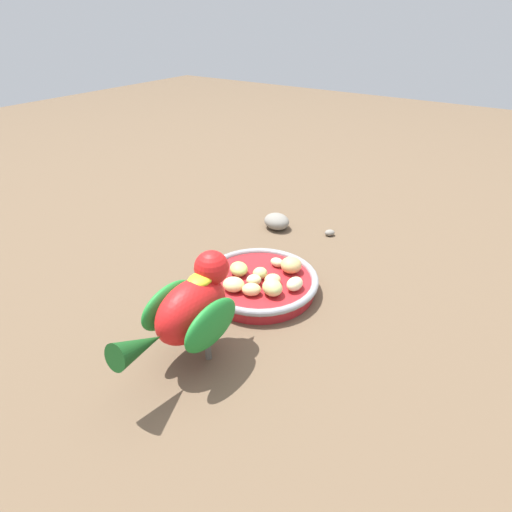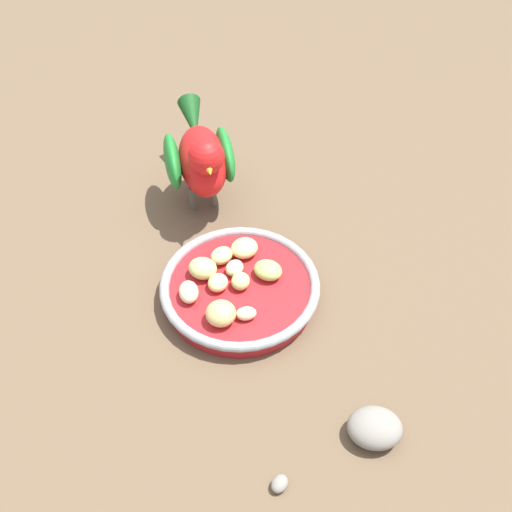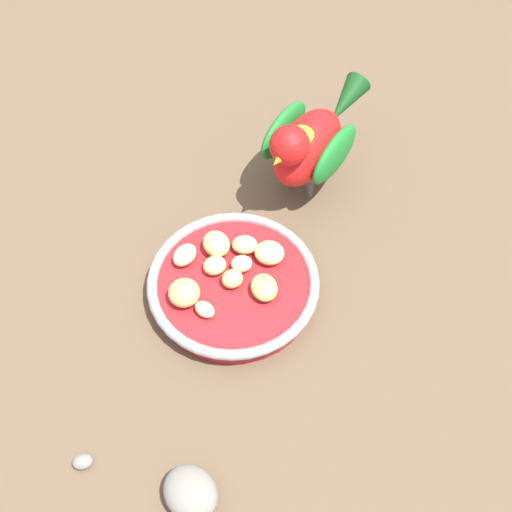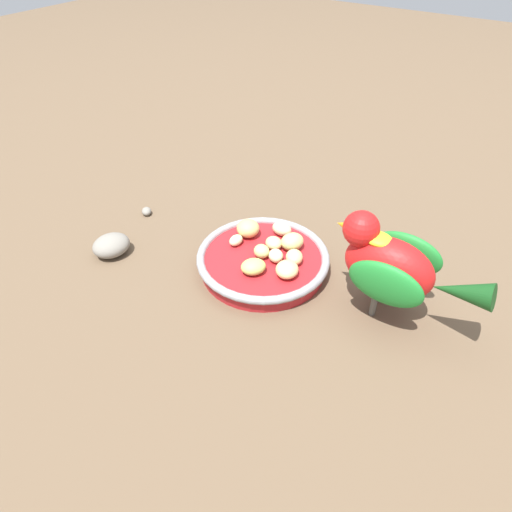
{
  "view_description": "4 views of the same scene",
  "coord_description": "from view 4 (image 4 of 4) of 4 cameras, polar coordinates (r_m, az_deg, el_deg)",
  "views": [
    {
      "loc": [
        0.34,
        -0.53,
        0.45
      ],
      "look_at": [
        -0.03,
        0.02,
        0.06
      ],
      "focal_mm": 30.29,
      "sensor_mm": 36.0,
      "label": 1
    },
    {
      "loc": [
        0.08,
        0.58,
        0.7
      ],
      "look_at": [
        -0.04,
        0.0,
        0.07
      ],
      "focal_mm": 47.41,
      "sensor_mm": 36.0,
      "label": 2
    },
    {
      "loc": [
        -0.3,
        0.38,
        0.76
      ],
      "look_at": [
        -0.03,
        -0.02,
        0.06
      ],
      "focal_mm": 49.74,
      "sensor_mm": 36.0,
      "label": 3
    },
    {
      "loc": [
        -0.5,
        -0.3,
        0.49
      ],
      "look_at": [
        -0.04,
        0.0,
        0.05
      ],
      "focal_mm": 32.52,
      "sensor_mm": 36.0,
      "label": 4
    }
  ],
  "objects": [
    {
      "name": "parrot",
      "position": [
        0.65,
        16.53,
        -0.92
      ],
      "size": [
        0.1,
        0.22,
        0.15
      ],
      "rotation": [
        0.0,
        0.0,
        1.57
      ],
      "color": "#59544C",
      "rests_on": "ground_plane"
    },
    {
      "name": "apple_piece_1",
      "position": [
        0.73,
        0.69,
        0.59
      ],
      "size": [
        0.03,
        0.03,
        0.02
      ],
      "primitive_type": "ellipsoid",
      "rotation": [
        0.0,
        0.0,
        4.23
      ],
      "color": "#C6D17A",
      "rests_on": "feeding_bowl"
    },
    {
      "name": "apple_piece_6",
      "position": [
        0.7,
        3.84,
        -1.65
      ],
      "size": [
        0.05,
        0.04,
        0.02
      ],
      "primitive_type": "ellipsoid",
      "rotation": [
        0.0,
        0.0,
        0.28
      ],
      "color": "#E5C67F",
      "rests_on": "feeding_bowl"
    },
    {
      "name": "apple_piece_4",
      "position": [
        0.72,
        4.82,
        -0.04
      ],
      "size": [
        0.04,
        0.04,
        0.02
      ],
      "primitive_type": "ellipsoid",
      "rotation": [
        0.0,
        0.0,
        3.7
      ],
      "color": "#E5C67F",
      "rests_on": "feeding_bowl"
    },
    {
      "name": "apple_piece_5",
      "position": [
        0.78,
        3.19,
        3.35
      ],
      "size": [
        0.03,
        0.04,
        0.02
      ],
      "primitive_type": "ellipsoid",
      "rotation": [
        0.0,
        0.0,
        1.54
      ],
      "color": "beige",
      "rests_on": "feeding_bowl"
    },
    {
      "name": "apple_piece_9",
      "position": [
        0.75,
        4.48,
        1.78
      ],
      "size": [
        0.05,
        0.05,
        0.03
      ],
      "primitive_type": "ellipsoid",
      "rotation": [
        0.0,
        0.0,
        5.82
      ],
      "color": "#C6D17A",
      "rests_on": "feeding_bowl"
    },
    {
      "name": "ground_plane",
      "position": [
        0.76,
        2.01,
        -1.14
      ],
      "size": [
        4.0,
        4.0,
        0.0
      ],
      "primitive_type": "plane",
      "color": "brown"
    },
    {
      "name": "apple_piece_2",
      "position": [
        0.7,
        -0.24,
        -1.36
      ],
      "size": [
        0.05,
        0.05,
        0.02
      ],
      "primitive_type": "ellipsoid",
      "rotation": [
        0.0,
        0.0,
        2.45
      ],
      "color": "#B2CC66",
      "rests_on": "feeding_bowl"
    },
    {
      "name": "pebble_0",
      "position": [
        0.9,
        -13.32,
        5.37
      ],
      "size": [
        0.03,
        0.03,
        0.01
      ],
      "primitive_type": "ellipsoid",
      "rotation": [
        0.0,
        0.0,
        0.8
      ],
      "color": "gray",
      "rests_on": "ground_plane"
    },
    {
      "name": "apple_piece_8",
      "position": [
        0.77,
        -0.99,
        3.43
      ],
      "size": [
        0.04,
        0.04,
        0.03
      ],
      "primitive_type": "ellipsoid",
      "rotation": [
        0.0,
        0.0,
        6.21
      ],
      "color": "tan",
      "rests_on": "feeding_bowl"
    },
    {
      "name": "rock_large",
      "position": [
        0.81,
        -17.37,
        1.25
      ],
      "size": [
        0.08,
        0.07,
        0.03
      ],
      "primitive_type": "ellipsoid",
      "rotation": [
        0.0,
        0.0,
        2.85
      ],
      "color": "gray",
      "rests_on": "ground_plane"
    },
    {
      "name": "apple_piece_0",
      "position": [
        0.75,
        2.19,
        1.59
      ],
      "size": [
        0.04,
        0.04,
        0.02
      ],
      "primitive_type": "ellipsoid",
      "rotation": [
        0.0,
        0.0,
        4.19
      ],
      "color": "#E5C67F",
      "rests_on": "feeding_bowl"
    },
    {
      "name": "apple_piece_7",
      "position": [
        0.76,
        -2.48,
        1.95
      ],
      "size": [
        0.03,
        0.02,
        0.02
      ],
      "primitive_type": "ellipsoid",
      "rotation": [
        0.0,
        0.0,
        3.09
      ],
      "color": "beige",
      "rests_on": "feeding_bowl"
    },
    {
      "name": "apple_piece_3",
      "position": [
        0.72,
        2.45,
        0.03
      ],
      "size": [
        0.03,
        0.03,
        0.02
      ],
      "primitive_type": "ellipsoid",
      "rotation": [
        0.0,
        0.0,
        3.92
      ],
      "color": "beige",
      "rests_on": "feeding_bowl"
    },
    {
      "name": "feeding_bowl",
      "position": [
        0.74,
        0.86,
        -0.55
      ],
      "size": [
        0.21,
        0.21,
        0.03
      ],
      "color": "#AD1E23",
      "rests_on": "ground_plane"
    }
  ]
}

